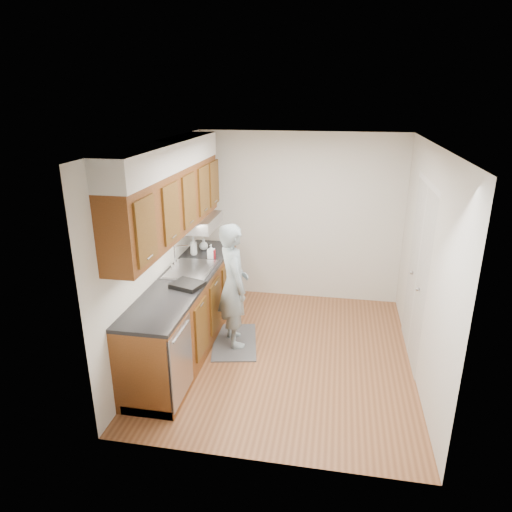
{
  "coord_description": "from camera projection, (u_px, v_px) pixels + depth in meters",
  "views": [
    {
      "loc": [
        0.52,
        -4.82,
        2.99
      ],
      "look_at": [
        -0.39,
        0.25,
        1.15
      ],
      "focal_mm": 32.0,
      "sensor_mm": 36.0,
      "label": 1
    }
  ],
  "objects": [
    {
      "name": "closet_door",
      "position": [
        417.0,
        275.0,
        5.24
      ],
      "size": [
        0.02,
        1.22,
        2.05
      ],
      "primitive_type": "cube",
      "color": "silver",
      "rests_on": "wall_right"
    },
    {
      "name": "wall_back",
      "position": [
        300.0,
        218.0,
        6.76
      ],
      "size": [
        3.0,
        0.02,
        2.5
      ],
      "primitive_type": "cube",
      "color": "silver",
      "rests_on": "floor"
    },
    {
      "name": "counter",
      "position": [
        187.0,
        310.0,
        5.59
      ],
      "size": [
        0.64,
        2.8,
        1.3
      ],
      "color": "brown",
      "rests_on": "floor"
    },
    {
      "name": "dish_rack",
      "position": [
        187.0,
        285.0,
        5.12
      ],
      "size": [
        0.4,
        0.37,
        0.05
      ],
      "primitive_type": "cube",
      "rotation": [
        0.0,
        0.0,
        -0.31
      ],
      "color": "black",
      "rests_on": "counter"
    },
    {
      "name": "soap_bottle_a",
      "position": [
        194.0,
        246.0,
        6.11
      ],
      "size": [
        0.1,
        0.1,
        0.25
      ],
      "primitive_type": "imported",
      "rotation": [
        0.0,
        0.0,
        -0.03
      ],
      "color": "white",
      "rests_on": "counter"
    },
    {
      "name": "soda_can",
      "position": [
        213.0,
        254.0,
        5.99
      ],
      "size": [
        0.07,
        0.07,
        0.12
      ],
      "primitive_type": "cylinder",
      "rotation": [
        0.0,
        0.0,
        -0.15
      ],
      "color": "#B21E2B",
      "rests_on": "counter"
    },
    {
      "name": "wall_right",
      "position": [
        425.0,
        266.0,
        4.89
      ],
      "size": [
        0.02,
        3.5,
        2.5
      ],
      "primitive_type": "cube",
      "color": "silver",
      "rests_on": "floor"
    },
    {
      "name": "ceiling",
      "position": [
        289.0,
        144.0,
        4.72
      ],
      "size": [
        3.5,
        3.5,
        0.0
      ],
      "primitive_type": "plane",
      "rotation": [
        3.14,
        0.0,
        0.0
      ],
      "color": "white",
      "rests_on": "wall_left"
    },
    {
      "name": "upper_cabinets",
      "position": [
        171.0,
        191.0,
        5.17
      ],
      "size": [
        0.47,
        2.8,
        1.21
      ],
      "color": "brown",
      "rests_on": "wall_left"
    },
    {
      "name": "wall_left",
      "position": [
        160.0,
        250.0,
        5.39
      ],
      "size": [
        0.02,
        3.5,
        2.5
      ],
      "primitive_type": "cube",
      "color": "silver",
      "rests_on": "floor"
    },
    {
      "name": "floor_mat",
      "position": [
        235.0,
        342.0,
        5.81
      ],
      "size": [
        0.71,
        1.01,
        0.02
      ],
      "primitive_type": "cube",
      "rotation": [
        0.0,
        0.0,
        0.2
      ],
      "color": "#59595B",
      "rests_on": "floor"
    },
    {
      "name": "floor",
      "position": [
        284.0,
        354.0,
        5.56
      ],
      "size": [
        3.5,
        3.5,
        0.0
      ],
      "primitive_type": "plane",
      "color": "brown",
      "rests_on": "ground"
    },
    {
      "name": "soap_bottle_c",
      "position": [
        204.0,
        244.0,
        6.32
      ],
      "size": [
        0.17,
        0.17,
        0.16
      ],
      "primitive_type": "imported",
      "rotation": [
        0.0,
        0.0,
        0.5
      ],
      "color": "white",
      "rests_on": "counter"
    },
    {
      "name": "person",
      "position": [
        233.0,
        277.0,
        5.51
      ],
      "size": [
        0.66,
        0.74,
        1.76
      ],
      "primitive_type": "imported",
      "rotation": [
        0.0,
        0.0,
        2.05
      ],
      "color": "#889DA6",
      "rests_on": "floor_mat"
    },
    {
      "name": "soap_bottle_b",
      "position": [
        211.0,
        251.0,
        6.0
      ],
      "size": [
        0.09,
        0.09,
        0.19
      ],
      "primitive_type": "imported",
      "rotation": [
        0.0,
        0.0,
        -0.09
      ],
      "color": "white",
      "rests_on": "counter"
    }
  ]
}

